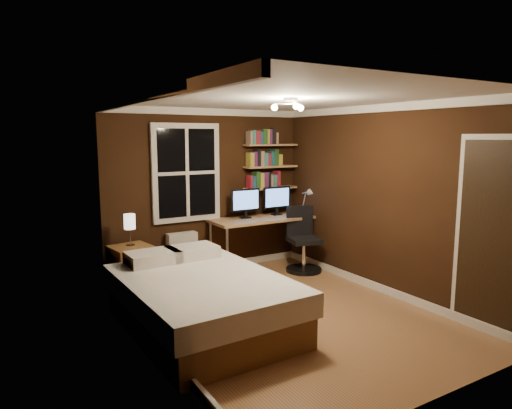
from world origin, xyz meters
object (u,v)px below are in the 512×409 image
monitor_left (245,204)px  monitor_right (277,201)px  bedside_lamp (130,230)px  desk_lamp (307,201)px  bed (202,301)px  radiator (182,255)px  nightstand (132,269)px  office_chair (303,246)px  desk (264,221)px

monitor_left → monitor_right: bearing=0.0°
bedside_lamp → desk_lamp: desk_lamp is taller
monitor_right → desk_lamp: 0.51m
bed → radiator: 1.94m
nightstand → desk_lamp: (2.91, -0.02, 0.73)m
desk_lamp → radiator: bearing=171.7°
desk_lamp → office_chair: size_ratio=0.44×
desk_lamp → office_chair: (-0.33, -0.36, -0.66)m
bed → nightstand: 1.62m
nightstand → office_chair: office_chair is taller
desk → office_chair: 0.73m
nightstand → bedside_lamp: (0.00, 0.00, 0.53)m
office_chair → bedside_lamp: bearing=-174.2°
monitor_left → monitor_right: size_ratio=1.00×
monitor_left → desk_lamp: 1.08m
nightstand → radiator: (0.84, 0.28, 0.02)m
nightstand → monitor_left: size_ratio=1.27×
radiator → monitor_left: bearing=-7.9°
monitor_left → desk_lamp: (1.07, -0.16, -0.01)m
radiator → desk: size_ratio=0.39×
desk_lamp → bed: bearing=-148.9°
nightstand → monitor_left: 1.99m
bedside_lamp → desk_lamp: size_ratio=0.99×
desk_lamp → nightstand: bearing=179.6°
bed → radiator: size_ratio=3.29×
bed → radiator: (0.52, 1.87, 0.02)m
monitor_left → monitor_right: (0.58, 0.00, 0.00)m
desk → office_chair: (0.44, -0.44, -0.38)m
nightstand → radiator: size_ratio=0.94×
bedside_lamp → office_chair: bearing=-8.5°
bedside_lamp → desk_lamp: bearing=-0.4°
bed → desk: 2.49m
nightstand → office_chair: size_ratio=0.63×
bed → desk_lamp: (2.60, 1.57, 0.73)m
desk → bedside_lamp: bearing=-178.6°
bed → radiator: bed is taller
monitor_right → office_chair: monitor_right is taller
desk → nightstand: bearing=-178.6°
bed → desk: (1.82, 1.64, 0.45)m
bedside_lamp → monitor_left: (1.85, 0.14, 0.20)m
bedside_lamp → monitor_right: size_ratio=0.88×
bedside_lamp → nightstand: bearing=0.0°
nightstand → desk: bearing=-7.6°
bed → monitor_left: monitor_left is taller
office_chair → radiator: bearing=173.4°
monitor_right → desk_lamp: (0.48, -0.16, -0.01)m
monitor_right → office_chair: 0.86m
monitor_left → radiator: bearing=172.1°
nightstand → monitor_right: size_ratio=1.27×
bed → nightstand: size_ratio=3.49×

